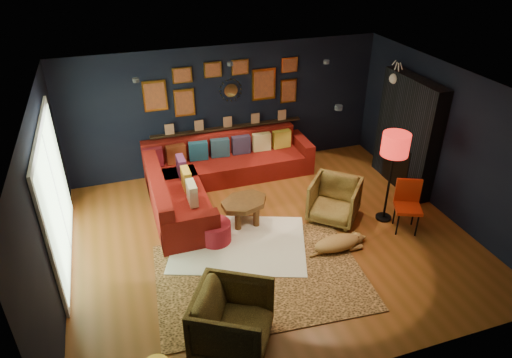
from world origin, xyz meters
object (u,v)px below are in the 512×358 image
object	(u,v)px
sectional	(210,177)
pouf	(215,232)
floor_lamp	(395,148)
dog	(337,241)
orange_chair	(408,201)
armchair_right	(335,198)
armchair_left	(233,318)
coffee_table	(244,205)

from	to	relation	value
sectional	pouf	distance (m)	1.64
floor_lamp	dog	bearing A→B (deg)	-155.82
orange_chair	floor_lamp	size ratio (longest dim) A/B	0.54
sectional	floor_lamp	distance (m)	3.50
armchair_right	orange_chair	xyz separation A→B (m)	(1.04, -0.64, 0.12)
armchair_right	dog	bearing A→B (deg)	-71.24
sectional	pouf	xyz separation A→B (m)	(-0.30, -1.61, -0.12)
armchair_left	dog	distance (m)	2.49
pouf	floor_lamp	distance (m)	3.28
coffee_table	armchair_left	bearing A→B (deg)	-110.20
dog	coffee_table	bearing A→B (deg)	133.26
sectional	armchair_left	world-z (taller)	armchair_left
dog	armchair_left	bearing A→B (deg)	-150.62
armchair_left	coffee_table	bearing A→B (deg)	9.98
coffee_table	armchair_right	xyz separation A→B (m)	(1.56, -0.35, 0.03)
armchair_left	floor_lamp	xyz separation A→B (m)	(3.33, 1.83, 0.94)
armchair_right	floor_lamp	world-z (taller)	floor_lamp
sectional	armchair_left	size ratio (longest dim) A/B	3.68
armchair_left	pouf	bearing A→B (deg)	22.22
armchair_right	floor_lamp	bearing A→B (deg)	22.13
pouf	orange_chair	world-z (taller)	orange_chair
pouf	armchair_right	xyz separation A→B (m)	(2.17, 0.01, 0.21)
coffee_table	orange_chair	size ratio (longest dim) A/B	1.18
coffee_table	floor_lamp	world-z (taller)	floor_lamp
armchair_right	floor_lamp	size ratio (longest dim) A/B	0.50
orange_chair	floor_lamp	distance (m)	0.95
pouf	dog	xyz separation A→B (m)	(1.82, -0.84, -0.01)
sectional	coffee_table	world-z (taller)	sectional
sectional	orange_chair	size ratio (longest dim) A/B	3.77
coffee_table	armchair_left	distance (m)	2.64
sectional	armchair_right	size ratio (longest dim) A/B	4.11
armchair_left	dog	world-z (taller)	armchair_left
pouf	coffee_table	bearing A→B (deg)	30.02
pouf	armchair_right	distance (m)	2.18
orange_chair	coffee_table	bearing A→B (deg)	-176.75
armchair_left	floor_lamp	bearing A→B (deg)	-31.01
orange_chair	pouf	bearing A→B (deg)	-167.08
coffee_table	floor_lamp	xyz separation A→B (m)	(2.42, -0.65, 1.02)
coffee_table	pouf	distance (m)	0.73
floor_lamp	orange_chair	bearing A→B (deg)	-61.26
coffee_table	dog	distance (m)	1.71
pouf	armchair_left	distance (m)	2.16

